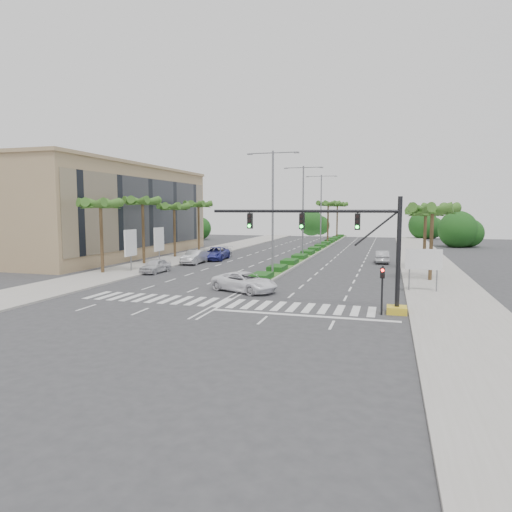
{
  "coord_description": "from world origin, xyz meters",
  "views": [
    {
      "loc": [
        10.96,
        -28.99,
        6.41
      ],
      "look_at": [
        1.55,
        2.97,
        3.0
      ],
      "focal_mm": 32.0,
      "sensor_mm": 36.0,
      "label": 1
    }
  ],
  "objects_px": {
    "car_parked_a": "(155,266)",
    "car_parked_b": "(195,257)",
    "car_parked_d": "(220,252)",
    "car_crossing": "(245,282)",
    "car_right": "(382,257)",
    "car_parked_c": "(215,254)"
  },
  "relations": [
    {
      "from": "car_parked_a",
      "to": "car_parked_b",
      "type": "relative_size",
      "value": 0.85
    },
    {
      "from": "car_parked_d",
      "to": "car_crossing",
      "type": "distance_m",
      "value": 24.88
    },
    {
      "from": "car_parked_b",
      "to": "car_right",
      "type": "relative_size",
      "value": 1.11
    },
    {
      "from": "car_crossing",
      "to": "car_right",
      "type": "height_order",
      "value": "car_crossing"
    },
    {
      "from": "car_parked_a",
      "to": "car_crossing",
      "type": "relative_size",
      "value": 0.76
    },
    {
      "from": "car_parked_a",
      "to": "car_parked_d",
      "type": "bearing_deg",
      "value": 87.01
    },
    {
      "from": "car_parked_d",
      "to": "car_parked_a",
      "type": "bearing_deg",
      "value": -94.55
    },
    {
      "from": "car_parked_b",
      "to": "car_parked_d",
      "type": "distance_m",
      "value": 6.63
    },
    {
      "from": "car_parked_b",
      "to": "car_parked_c",
      "type": "xyz_separation_m",
      "value": [
        0.77,
        4.54,
        -0.0
      ]
    },
    {
      "from": "car_parked_b",
      "to": "car_right",
      "type": "height_order",
      "value": "car_parked_b"
    },
    {
      "from": "car_parked_c",
      "to": "car_crossing",
      "type": "bearing_deg",
      "value": -68.35
    },
    {
      "from": "car_parked_c",
      "to": "car_right",
      "type": "xyz_separation_m",
      "value": [
        20.5,
        2.57,
        -0.08
      ]
    },
    {
      "from": "car_parked_a",
      "to": "car_parked_b",
      "type": "bearing_deg",
      "value": 87.26
    },
    {
      "from": "car_parked_d",
      "to": "car_crossing",
      "type": "relative_size",
      "value": 0.95
    },
    {
      "from": "car_parked_c",
      "to": "car_right",
      "type": "distance_m",
      "value": 20.66
    },
    {
      "from": "car_parked_c",
      "to": "car_parked_d",
      "type": "relative_size",
      "value": 1.12
    },
    {
      "from": "car_parked_a",
      "to": "car_parked_b",
      "type": "distance_m",
      "value": 8.33
    },
    {
      "from": "car_parked_b",
      "to": "car_parked_d",
      "type": "height_order",
      "value": "car_parked_b"
    },
    {
      "from": "car_parked_b",
      "to": "car_parked_c",
      "type": "bearing_deg",
      "value": 80.95
    },
    {
      "from": "car_crossing",
      "to": "car_right",
      "type": "relative_size",
      "value": 1.23
    },
    {
      "from": "car_crossing",
      "to": "car_parked_a",
      "type": "bearing_deg",
      "value": 80.96
    },
    {
      "from": "car_parked_b",
      "to": "car_right",
      "type": "distance_m",
      "value": 22.43
    }
  ]
}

